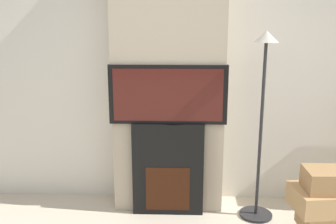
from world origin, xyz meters
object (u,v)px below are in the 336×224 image
(fireplace, at_px, (168,169))
(box_stack, at_px, (323,207))
(television, at_px, (168,95))
(floor_lamp, at_px, (262,108))

(fireplace, height_order, box_stack, fireplace)
(fireplace, xyz_separation_m, television, (0.00, -0.00, 0.73))
(fireplace, relative_size, floor_lamp, 0.51)
(floor_lamp, bearing_deg, fireplace, 176.26)
(fireplace, height_order, floor_lamp, floor_lamp)
(television, height_order, floor_lamp, floor_lamp)
(floor_lamp, bearing_deg, television, 176.40)
(floor_lamp, xyz_separation_m, box_stack, (0.46, -0.44, -0.74))
(television, height_order, box_stack, television)
(television, distance_m, box_stack, 1.63)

